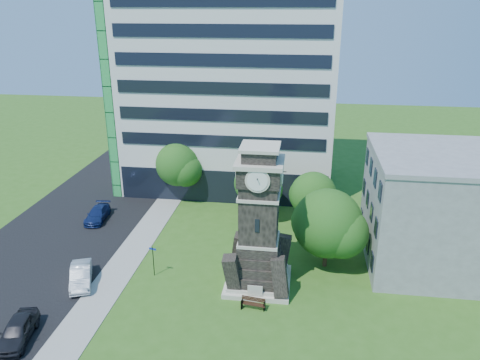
# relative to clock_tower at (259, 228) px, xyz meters

# --- Properties ---
(ground) EXTENTS (160.00, 160.00, 0.00)m
(ground) POSITION_rel_clock_tower_xyz_m (-3.00, -2.00, -5.28)
(ground) COLOR #305C1A
(ground) RESTS_ON ground
(sidewalk) EXTENTS (3.00, 70.00, 0.06)m
(sidewalk) POSITION_rel_clock_tower_xyz_m (-12.50, 3.00, -5.25)
(sidewalk) COLOR gray
(sidewalk) RESTS_ON ground
(street) EXTENTS (14.00, 80.00, 0.02)m
(street) POSITION_rel_clock_tower_xyz_m (-21.00, 3.00, -5.27)
(street) COLOR black
(street) RESTS_ON ground
(clock_tower) EXTENTS (5.40, 5.40, 12.22)m
(clock_tower) POSITION_rel_clock_tower_xyz_m (0.00, 0.00, 0.00)
(clock_tower) COLOR beige
(clock_tower) RESTS_ON ground
(office_tall) EXTENTS (26.20, 15.11, 28.60)m
(office_tall) POSITION_rel_clock_tower_xyz_m (-6.20, 23.84, 8.94)
(office_tall) COLOR silver
(office_tall) RESTS_ON ground
(office_low) EXTENTS (15.20, 12.20, 10.40)m
(office_low) POSITION_rel_clock_tower_xyz_m (16.97, 6.00, -0.07)
(office_low) COLOR #96999B
(office_low) RESTS_ON ground
(car_street_south) EXTENTS (2.75, 4.92, 1.58)m
(car_street_south) POSITION_rel_clock_tower_xyz_m (-16.04, -9.44, -4.49)
(car_street_south) COLOR black
(car_street_south) RESTS_ON ground
(car_street_mid) EXTENTS (3.28, 4.91, 1.53)m
(car_street_mid) POSITION_rel_clock_tower_xyz_m (-14.87, -2.08, -4.51)
(car_street_mid) COLOR silver
(car_street_mid) RESTS_ON ground
(car_street_north) EXTENTS (2.41, 4.89, 1.37)m
(car_street_north) POSITION_rel_clock_tower_xyz_m (-18.71, 9.93, -4.60)
(car_street_north) COLOR #121F4F
(car_street_north) RESTS_ON ground
(car_east_lot) EXTENTS (4.85, 2.51, 1.31)m
(car_east_lot) POSITION_rel_clock_tower_xyz_m (12.56, 2.18, -4.63)
(car_east_lot) COLOR #55565B
(car_east_lot) RESTS_ON ground
(park_bench) EXTENTS (1.88, 0.50, 0.97)m
(park_bench) POSITION_rel_clock_tower_xyz_m (-0.01, -3.55, -4.77)
(park_bench) COLOR black
(park_bench) RESTS_ON ground
(street_sign) EXTENTS (0.67, 0.07, 2.78)m
(street_sign) POSITION_rel_clock_tower_xyz_m (-9.13, -0.01, -3.54)
(street_sign) COLOR black
(street_sign) RESTS_ON ground
(tree_nw) EXTENTS (5.73, 5.21, 7.16)m
(tree_nw) POSITION_rel_clock_tower_xyz_m (-11.20, 16.62, -0.91)
(tree_nw) COLOR #332114
(tree_nw) RESTS_ON ground
(tree_nc) EXTENTS (5.38, 4.89, 6.72)m
(tree_nc) POSITION_rel_clock_tower_xyz_m (-1.41, 12.51, -1.17)
(tree_nc) COLOR #332114
(tree_nc) RESTS_ON ground
(tree_ne) EXTENTS (5.29, 4.80, 6.30)m
(tree_ne) POSITION_rel_clock_tower_xyz_m (4.58, 10.95, -1.54)
(tree_ne) COLOR #332114
(tree_ne) RESTS_ON ground
(tree_east) EXTENTS (6.75, 6.13, 7.34)m
(tree_east) POSITION_rel_clock_tower_xyz_m (5.78, 3.69, -1.18)
(tree_east) COLOR #332114
(tree_east) RESTS_ON ground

